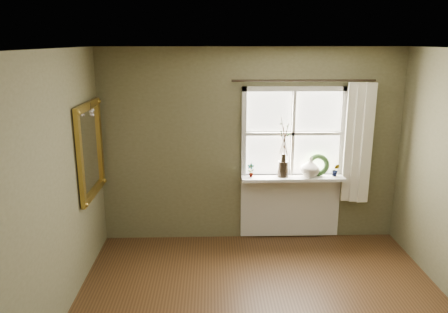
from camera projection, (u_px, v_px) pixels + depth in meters
ceiling at (280, 50)px, 3.31m from camera, size 4.50×4.50×0.00m
wall_back at (251, 146)px, 5.86m from camera, size 4.00×0.10×2.60m
wall_left at (27, 213)px, 3.59m from camera, size 0.10×4.50×2.60m
window_frame at (293, 134)px, 5.76m from camera, size 1.36×0.06×1.24m
window_sill at (293, 178)px, 5.81m from camera, size 1.36×0.26×0.04m
window_apron at (290, 206)px, 6.03m from camera, size 1.36×0.04×0.88m
dark_jug at (283, 169)px, 5.77m from camera, size 0.19×0.19×0.21m
cream_vase at (310, 167)px, 5.78m from camera, size 0.32×0.32×0.26m
wreath at (318, 167)px, 5.82m from camera, size 0.31×0.17×0.31m
potted_plant_left at (251, 170)px, 5.76m from camera, size 0.11×0.08×0.18m
potted_plant_right at (336, 170)px, 5.80m from camera, size 0.11×0.10×0.17m
curtain at (358, 143)px, 5.72m from camera, size 0.36×0.12×1.59m
curtain_rod at (304, 81)px, 5.53m from camera, size 1.84×0.03×0.03m
gilt_mirror at (90, 150)px, 5.16m from camera, size 0.10×0.95×1.13m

